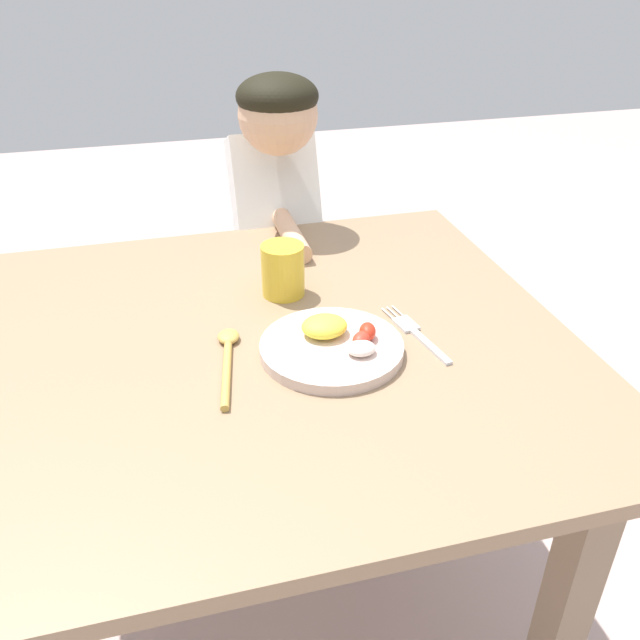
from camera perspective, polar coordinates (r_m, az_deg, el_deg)
name	(u,v)px	position (r m, az deg, el deg)	size (l,w,h in m)	color
ground_plane	(279,616)	(1.67, -3.59, -24.16)	(8.00, 8.00, 0.00)	#B89E98
dining_table	(267,399)	(1.21, -4.56, -6.79)	(1.05, 0.97, 0.76)	#907456
plate	(333,345)	(1.09, 1.11, -2.15)	(0.24, 0.24, 0.05)	beige
fork	(415,333)	(1.16, 8.23, -1.11)	(0.05, 0.20, 0.01)	silver
spoon	(228,355)	(1.09, -7.98, -3.04)	(0.06, 0.22, 0.02)	gold
drinking_cup	(283,270)	(1.25, -3.21, 4.32)	(0.08, 0.08, 0.10)	gold
person	(277,272)	(1.72, -3.73, 4.19)	(0.21, 0.42, 1.10)	#3C526C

